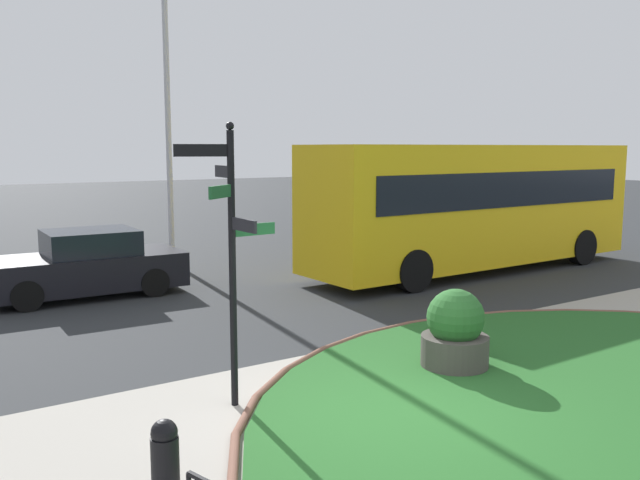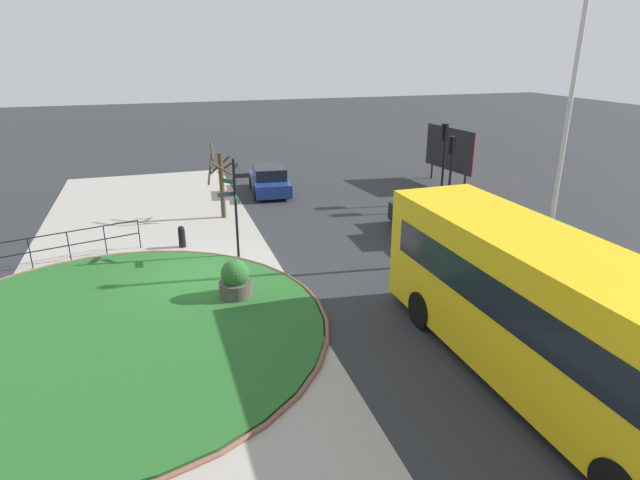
% 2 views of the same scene
% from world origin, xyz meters
% --- Properties ---
extents(ground, '(120.00, 120.00, 0.00)m').
position_xyz_m(ground, '(0.00, 0.00, 0.00)').
color(ground, '#282B2D').
extents(sidewalk_paving, '(32.00, 8.69, 0.02)m').
position_xyz_m(sidewalk_paving, '(0.00, -1.65, 0.01)').
color(sidewalk_paving, '#9E998E').
rests_on(sidewalk_paving, ground).
extents(signpost_directional, '(1.27, 1.14, 3.60)m').
position_xyz_m(signpost_directional, '(-1.35, 1.44, 2.13)').
color(signpost_directional, black).
rests_on(signpost_directional, ground).
extents(bollard_foreground, '(0.26, 0.26, 0.85)m').
position_xyz_m(bollard_foreground, '(-2.96, -0.42, 0.44)').
color(bollard_foreground, black).
rests_on(bollard_foreground, ground).
extents(bus_yellow, '(10.15, 2.65, 3.36)m').
position_xyz_m(bus_yellow, '(8.36, 6.55, 1.80)').
color(bus_yellow, yellow).
rests_on(bus_yellow, ground).
extents(car_far_lane, '(4.32, 2.01, 1.48)m').
position_xyz_m(car_far_lane, '(-1.22, 9.11, 0.68)').
color(car_far_lane, black).
rests_on(car_far_lane, ground).
extents(lamppost_tall, '(0.32, 0.32, 9.59)m').
position_xyz_m(lamppost_tall, '(1.95, 12.10, 5.09)').
color(lamppost_tall, '#B7B7BC').
rests_on(lamppost_tall, ground).
extents(planter_near_signpost, '(0.99, 0.99, 1.25)m').
position_xyz_m(planter_near_signpost, '(1.97, 0.85, 0.56)').
color(planter_near_signpost, '#47423D').
rests_on(planter_near_signpost, ground).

